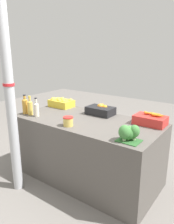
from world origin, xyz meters
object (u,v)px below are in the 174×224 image
at_px(apple_crate, 61,103).
at_px(carrot_crate, 151,120).
at_px(broccoli_pile, 128,133).
at_px(juice_bottle_cloudy, 36,109).
at_px(pickle_jar, 68,121).
at_px(juice_bottle_golden, 30,107).
at_px(orange_crate, 101,110).
at_px(juice_bottle_amber, 25,106).
at_px(support_pole, 10,95).

distance_m(apple_crate, carrot_crate, 1.43).
distance_m(apple_crate, broccoli_pile, 1.54).
bearing_deg(apple_crate, broccoli_pile, -22.46).
height_order(juice_bottle_cloudy, pickle_jar, juice_bottle_cloudy).
height_order(carrot_crate, juice_bottle_golden, juice_bottle_golden).
distance_m(orange_crate, pickle_jar, 0.62).
height_order(orange_crate, carrot_crate, carrot_crate).
height_order(orange_crate, juice_bottle_golden, juice_bottle_golden).
relative_size(apple_crate, broccoli_pile, 1.66).
xyz_separation_m(broccoli_pile, juice_bottle_golden, (-1.46, 0.02, 0.03)).
distance_m(carrot_crate, juice_bottle_amber, 1.67).
xyz_separation_m(support_pole, juice_bottle_amber, (-0.29, 0.42, -0.25)).
bearing_deg(juice_bottle_golden, pickle_jar, -3.00).
distance_m(apple_crate, pickle_jar, 0.91).
relative_size(orange_crate, juice_bottle_amber, 1.36).
xyz_separation_m(support_pole, carrot_crate, (1.28, 1.00, -0.31)).
relative_size(carrot_crate, juice_bottle_amber, 1.36).
distance_m(broccoli_pile, juice_bottle_golden, 1.46).
height_order(juice_bottle_amber, pickle_jar, juice_bottle_amber).
bearing_deg(juice_bottle_amber, juice_bottle_cloudy, -0.00).
relative_size(support_pole, broccoli_pile, 10.80).
height_order(orange_crate, juice_bottle_amber, juice_bottle_amber).
bearing_deg(pickle_jar, apple_crate, 138.15).
xyz_separation_m(apple_crate, pickle_jar, (0.68, -0.61, -0.01)).
bearing_deg(juice_bottle_golden, juice_bottle_cloudy, -0.00).
relative_size(broccoli_pile, pickle_jar, 1.84).
bearing_deg(orange_crate, pickle_jar, -94.34).
height_order(broccoli_pile, juice_bottle_golden, juice_bottle_golden).
height_order(juice_bottle_golden, juice_bottle_cloudy, juice_bottle_golden).
relative_size(support_pole, juice_bottle_cloudy, 9.35).
bearing_deg(pickle_jar, support_pole, -143.94).
distance_m(orange_crate, broccoli_pile, 0.92).
bearing_deg(juice_bottle_cloudy, apple_crate, 99.39).
bearing_deg(support_pole, carrot_crate, 37.96).
bearing_deg(juice_bottle_amber, carrot_crate, 20.24).
relative_size(juice_bottle_cloudy, pickle_jar, 2.12).
bearing_deg(broccoli_pile, carrot_crate, 89.40).
height_order(apple_crate, juice_bottle_golden, juice_bottle_golden).
distance_m(juice_bottle_amber, juice_bottle_golden, 0.11).
bearing_deg(juice_bottle_cloudy, orange_crate, 42.72).
xyz_separation_m(orange_crate, juice_bottle_golden, (-0.76, -0.58, 0.05)).
bearing_deg(orange_crate, broccoli_pile, -40.67).
xyz_separation_m(juice_bottle_cloudy, pickle_jar, (0.58, -0.04, -0.05)).
distance_m(orange_crate, juice_bottle_golden, 0.96).
relative_size(juice_bottle_amber, juice_bottle_golden, 1.03).
relative_size(broccoli_pile, juice_bottle_amber, 0.82).
height_order(broccoli_pile, pickle_jar, broccoli_pile).
height_order(juice_bottle_amber, juice_bottle_golden, juice_bottle_amber).
bearing_deg(pickle_jar, juice_bottle_amber, 177.38).
bearing_deg(support_pole, juice_bottle_cloudy, 98.08).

